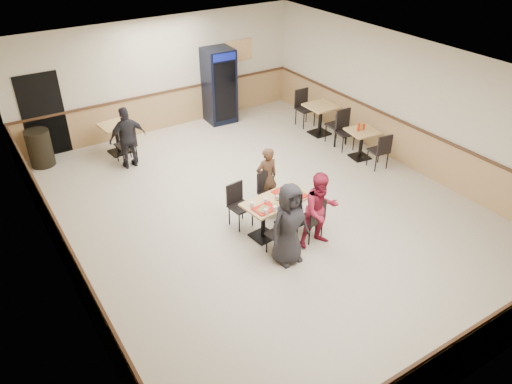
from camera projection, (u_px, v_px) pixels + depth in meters
ground at (264, 210)px, 10.44m from camera, size 10.00×10.00×0.00m
room_shell at (267, 124)px, 12.78m from camera, size 10.00×10.00×10.00m
main_table at (277, 210)px, 9.57m from camera, size 1.41×0.81×0.72m
main_chairs at (275, 212)px, 9.56m from camera, size 1.36×1.69×0.91m
diner_woman_left at (289, 224)px, 8.64m from camera, size 0.78×0.51×1.57m
diner_woman_right at (320, 210)px, 9.07m from camera, size 0.80×0.66×1.50m
diner_man_opposite at (267, 178)px, 10.24m from camera, size 0.51×0.36×1.35m
lone_diner at (128, 138)px, 11.68m from camera, size 0.89×0.39×1.51m
tabletop_clutter at (279, 200)px, 9.40m from camera, size 1.19×0.66×0.12m
side_table_near at (362, 140)px, 12.20m from camera, size 0.77×0.77×0.73m
side_table_near_chair_south at (379, 150)px, 11.79m from camera, size 0.48×0.48×0.93m
side_table_near_chair_north at (345, 132)px, 12.63m from camera, size 0.48×0.48×0.93m
side_table_far at (321, 115)px, 13.37m from camera, size 0.78×0.78×0.82m
side_table_far_chair_south at (337, 124)px, 12.91m from camera, size 0.49×0.49×1.04m
side_table_far_chair_north at (306, 108)px, 13.86m from camera, size 0.49×0.49×1.04m
condiment_caddy at (361, 127)px, 12.05m from camera, size 0.23×0.06×0.20m
back_table at (117, 134)px, 12.43m from camera, size 0.79×0.79×0.77m
back_table_chair_lone at (125, 144)px, 12.00m from camera, size 0.50×0.50×0.98m
pepsi_cooler at (219, 86)px, 13.89m from camera, size 0.83×0.84×2.07m
trash_bin at (40, 148)px, 11.90m from camera, size 0.57×0.57×0.89m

